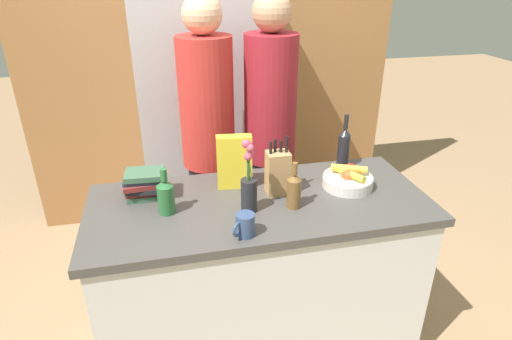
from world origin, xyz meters
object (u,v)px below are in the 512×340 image
at_px(refrigerator, 205,113).
at_px(fruit_bowl, 348,179).
at_px(flower_vase, 249,186).
at_px(book_stack, 145,184).
at_px(knife_block, 278,172).
at_px(bottle_oil, 344,147).
at_px(bottle_wine, 294,190).
at_px(bottle_vinegar, 166,196).
at_px(cereal_box, 234,162).
at_px(person_at_sink, 208,137).
at_px(coffee_mug, 245,225).
at_px(person_in_blue, 270,132).

distance_m(refrigerator, fruit_bowl, 1.28).
bearing_deg(flower_vase, book_stack, 153.09).
bearing_deg(knife_block, bottle_oil, 25.71).
height_order(flower_vase, bottle_wine, flower_vase).
bearing_deg(flower_vase, bottle_vinegar, 169.67).
xyz_separation_m(cereal_box, bottle_oil, (0.61, 0.09, -0.02)).
height_order(bottle_oil, person_at_sink, person_at_sink).
xyz_separation_m(refrigerator, coffee_mug, (-0.01, -1.45, -0.00)).
xyz_separation_m(knife_block, bottle_vinegar, (-0.53, -0.07, -0.03)).
bearing_deg(bottle_vinegar, book_stack, 119.22).
xyz_separation_m(flower_vase, bottle_wine, (0.20, -0.01, -0.04)).
bearing_deg(knife_block, bottle_wine, -76.03).
xyz_separation_m(book_stack, bottle_oil, (1.04, 0.11, 0.05)).
xyz_separation_m(knife_block, coffee_mug, (-0.22, -0.32, -0.06)).
relative_size(knife_block, cereal_box, 1.09).
bearing_deg(refrigerator, flower_vase, -87.95).
distance_m(flower_vase, bottle_vinegar, 0.37).
height_order(bottle_vinegar, bottle_wine, bottle_wine).
distance_m(bottle_wine, person_at_sink, 0.73).
bearing_deg(person_at_sink, flower_vase, -72.29).
distance_m(fruit_bowl, knife_block, 0.37).
distance_m(book_stack, bottle_vinegar, 0.19).
xyz_separation_m(knife_block, book_stack, (-0.62, 0.10, -0.04)).
xyz_separation_m(bottle_vinegar, person_at_sink, (0.26, 0.59, 0.03)).
relative_size(refrigerator, knife_block, 6.57).
distance_m(coffee_mug, bottle_oil, 0.83).
bearing_deg(refrigerator, bottle_oil, -55.78).
height_order(fruit_bowl, flower_vase, flower_vase).
distance_m(refrigerator, coffee_mug, 1.45).
distance_m(fruit_bowl, person_in_blue, 0.59).
xyz_separation_m(coffee_mug, bottle_oil, (0.65, 0.52, 0.07)).
bearing_deg(book_stack, knife_block, -8.87).
height_order(coffee_mug, bottle_oil, bottle_oil).
height_order(cereal_box, person_in_blue, person_in_blue).
bearing_deg(cereal_box, flower_vase, -85.07).
bearing_deg(bottle_vinegar, bottle_wine, -7.86).
relative_size(book_stack, person_in_blue, 0.12).
xyz_separation_m(flower_vase, coffee_mug, (-0.06, -0.19, -0.08)).
bearing_deg(fruit_bowl, flower_vase, -167.15).
bearing_deg(person_in_blue, refrigerator, 109.61).
xyz_separation_m(cereal_box, person_at_sink, (-0.08, 0.41, -0.02)).
distance_m(fruit_bowl, bottle_vinegar, 0.89).
bearing_deg(coffee_mug, person_in_blue, 68.97).
bearing_deg(knife_block, flower_vase, -141.92).
height_order(refrigerator, bottle_vinegar, refrigerator).
bearing_deg(person_at_sink, refrigerator, 94.29).
bearing_deg(knife_block, fruit_bowl, -1.75).
bearing_deg(bottle_vinegar, flower_vase, -10.33).
bearing_deg(bottle_vinegar, fruit_bowl, 3.57).
xyz_separation_m(flower_vase, bottle_oil, (0.59, 0.33, -0.01)).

